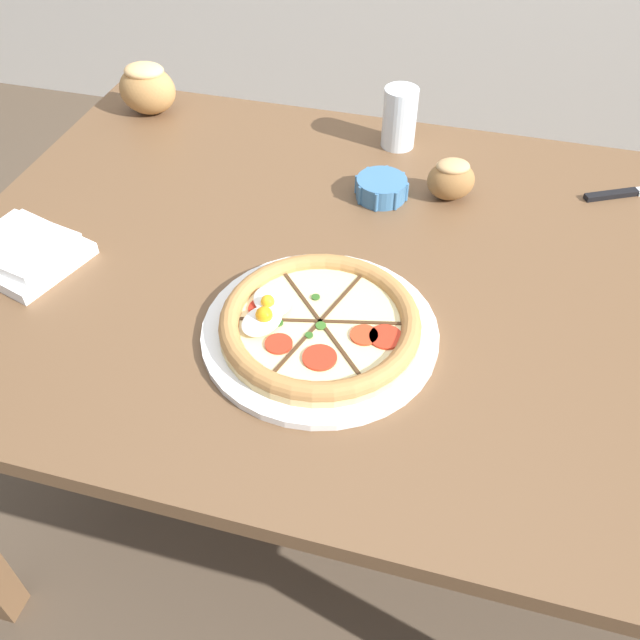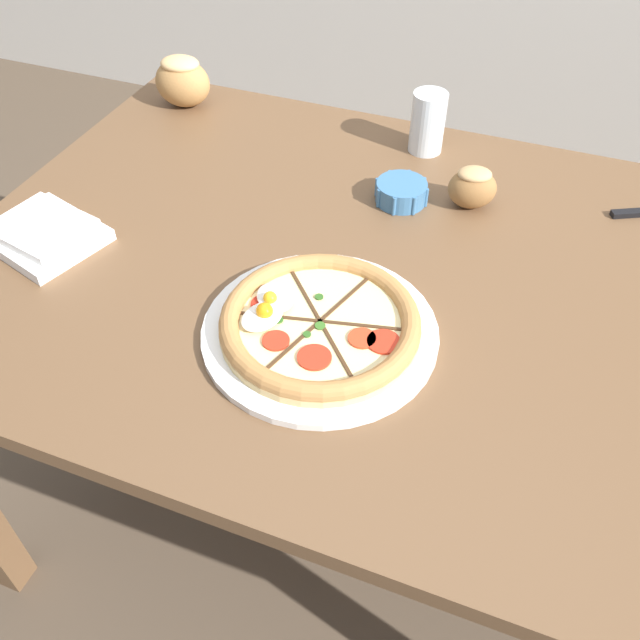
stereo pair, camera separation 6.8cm
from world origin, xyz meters
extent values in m
plane|color=brown|center=(0.00, 0.00, 0.00)|extent=(12.00, 12.00, 0.00)
cube|color=brown|center=(0.00, 0.00, 0.71)|extent=(1.47, 0.96, 0.03)
cube|color=brown|center=(-0.69, 0.43, 0.35)|extent=(0.06, 0.06, 0.69)
cylinder|color=white|center=(-0.08, -0.17, 0.73)|extent=(0.34, 0.34, 0.01)
cylinder|color=#DBB775|center=(-0.08, -0.17, 0.74)|extent=(0.29, 0.29, 0.01)
cylinder|color=beige|center=(-0.08, -0.17, 0.75)|extent=(0.24, 0.24, 0.00)
torus|color=#B27A42|center=(-0.08, -0.17, 0.75)|extent=(0.29, 0.29, 0.03)
cube|color=#472D19|center=(-0.04, -0.21, 0.75)|extent=(0.08, 0.09, 0.00)
cube|color=#472D19|center=(-0.03, -0.16, 0.75)|extent=(0.12, 0.03, 0.00)
cube|color=#472D19|center=(-0.07, -0.11, 0.75)|extent=(0.04, 0.12, 0.00)
cube|color=#472D19|center=(-0.13, -0.13, 0.75)|extent=(0.08, 0.09, 0.00)
cube|color=#472D19|center=(-0.14, -0.18, 0.75)|extent=(0.12, 0.03, 0.00)
cube|color=#472D19|center=(-0.10, -0.23, 0.75)|extent=(0.04, 0.12, 0.00)
cylinder|color=red|center=(-0.17, -0.17, 0.75)|extent=(0.05, 0.05, 0.00)
cylinder|color=red|center=(-0.13, -0.23, 0.75)|extent=(0.04, 0.04, 0.00)
cylinder|color=red|center=(0.01, -0.18, 0.75)|extent=(0.05, 0.05, 0.00)
cylinder|color=red|center=(-0.02, -0.18, 0.75)|extent=(0.04, 0.04, 0.00)
cylinder|color=red|center=(-0.07, -0.24, 0.75)|extent=(0.05, 0.05, 0.00)
ellipsoid|color=white|center=(-0.16, -0.15, 0.76)|extent=(0.08, 0.08, 0.01)
sphere|color=#F4AD1E|center=(-0.16, -0.16, 0.76)|extent=(0.02, 0.02, 0.02)
ellipsoid|color=white|center=(-0.16, -0.20, 0.76)|extent=(0.07, 0.08, 0.01)
sphere|color=orange|center=(-0.16, -0.19, 0.76)|extent=(0.02, 0.02, 0.02)
cylinder|color=#477A2D|center=(-0.15, -0.16, 0.75)|extent=(0.02, 0.02, 0.00)
cylinder|color=#2D5B1E|center=(-0.10, -0.12, 0.75)|extent=(0.01, 0.01, 0.00)
cylinder|color=#2D5B1E|center=(-0.14, -0.19, 0.75)|extent=(0.01, 0.01, 0.00)
cylinder|color=#2D5B1E|center=(-0.09, -0.20, 0.75)|extent=(0.01, 0.01, 0.00)
cylinder|color=#386B23|center=(-0.08, -0.18, 0.75)|extent=(0.02, 0.02, 0.00)
cylinder|color=teal|center=(-0.07, 0.19, 0.74)|extent=(0.09, 0.09, 0.04)
cylinder|color=beige|center=(-0.07, 0.19, 0.74)|extent=(0.07, 0.07, 0.02)
cylinder|color=teal|center=(-0.02, 0.19, 0.74)|extent=(0.01, 0.01, 0.04)
cylinder|color=teal|center=(-0.04, 0.22, 0.74)|extent=(0.01, 0.01, 0.04)
cylinder|color=teal|center=(-0.07, 0.24, 0.74)|extent=(0.01, 0.01, 0.04)
cylinder|color=teal|center=(-0.10, 0.22, 0.74)|extent=(0.01, 0.01, 0.04)
cylinder|color=teal|center=(-0.11, 0.19, 0.74)|extent=(0.01, 0.01, 0.04)
cylinder|color=teal|center=(-0.10, 0.16, 0.74)|extent=(0.01, 0.01, 0.04)
cylinder|color=teal|center=(-0.07, 0.15, 0.74)|extent=(0.01, 0.01, 0.04)
cylinder|color=teal|center=(-0.04, 0.16, 0.74)|extent=(0.01, 0.01, 0.04)
cube|color=white|center=(-0.59, -0.13, 0.73)|extent=(0.21, 0.20, 0.02)
cube|color=white|center=(-0.59, -0.13, 0.75)|extent=(0.17, 0.15, 0.02)
ellipsoid|color=olive|center=(0.05, 0.22, 0.76)|extent=(0.10, 0.08, 0.07)
ellipsoid|color=tan|center=(0.05, 0.22, 0.79)|extent=(0.07, 0.06, 0.02)
ellipsoid|color=#B27F47|center=(-0.60, 0.37, 0.77)|extent=(0.13, 0.10, 0.10)
ellipsoid|color=#EAB775|center=(-0.60, 0.37, 0.81)|extent=(0.09, 0.07, 0.03)
cube|color=black|center=(0.33, 0.30, 0.73)|extent=(0.10, 0.06, 0.01)
cylinder|color=white|center=(-0.07, 0.38, 0.78)|extent=(0.07, 0.07, 0.12)
cylinder|color=silver|center=(-0.07, 0.38, 0.76)|extent=(0.06, 0.06, 0.07)
camera|label=1|loc=(0.09, -0.82, 1.42)|focal=38.00mm
camera|label=2|loc=(0.16, -0.80, 1.42)|focal=38.00mm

